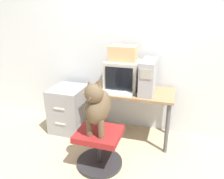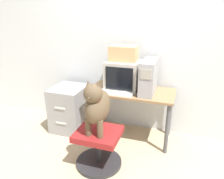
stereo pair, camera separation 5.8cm
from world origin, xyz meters
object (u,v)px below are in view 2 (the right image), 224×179
object	(u,v)px
crt_monitor	(123,75)
dog	(97,105)
pc_tower	(149,76)
keyboard	(115,93)
office_chair	(99,147)
filing_cabinet	(70,108)
cardboard_box	(124,53)

from	to	relation	value
crt_monitor	dog	world-z (taller)	crt_monitor
pc_tower	dog	xyz separation A→B (m)	(-0.43, -0.73, -0.15)
keyboard	office_chair	size ratio (longest dim) A/B	0.83
office_chair	dog	world-z (taller)	dog
crt_monitor	pc_tower	world-z (taller)	pc_tower
filing_cabinet	cardboard_box	xyz separation A→B (m)	(0.80, 0.12, 0.86)
keyboard	cardboard_box	distance (m)	0.54
crt_monitor	cardboard_box	distance (m)	0.29
crt_monitor	cardboard_box	size ratio (longest dim) A/B	1.23
filing_cabinet	cardboard_box	size ratio (longest dim) A/B	1.85
crt_monitor	office_chair	bearing A→B (deg)	-95.20
office_chair	keyboard	bearing A→B (deg)	85.34
filing_cabinet	cardboard_box	world-z (taller)	cardboard_box
cardboard_box	keyboard	bearing A→B (deg)	-96.18
filing_cabinet	cardboard_box	bearing A→B (deg)	8.53
pc_tower	filing_cabinet	world-z (taller)	pc_tower
office_chair	filing_cabinet	size ratio (longest dim) A/B	0.81
crt_monitor	keyboard	bearing A→B (deg)	-96.27
pc_tower	cardboard_box	bearing A→B (deg)	170.29
office_chair	dog	size ratio (longest dim) A/B	0.86
keyboard	pc_tower	bearing A→B (deg)	27.32
pc_tower	cardboard_box	xyz separation A→B (m)	(-0.36, 0.06, 0.27)
keyboard	filing_cabinet	bearing A→B (deg)	169.57
crt_monitor	pc_tower	distance (m)	0.36
dog	filing_cabinet	size ratio (longest dim) A/B	0.94
dog	cardboard_box	world-z (taller)	cardboard_box
keyboard	office_chair	distance (m)	0.70
office_chair	crt_monitor	bearing A→B (deg)	84.80
keyboard	dog	world-z (taller)	dog
crt_monitor	filing_cabinet	world-z (taller)	crt_monitor
dog	cardboard_box	size ratio (longest dim) A/B	1.74
keyboard	filing_cabinet	size ratio (longest dim) A/B	0.68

